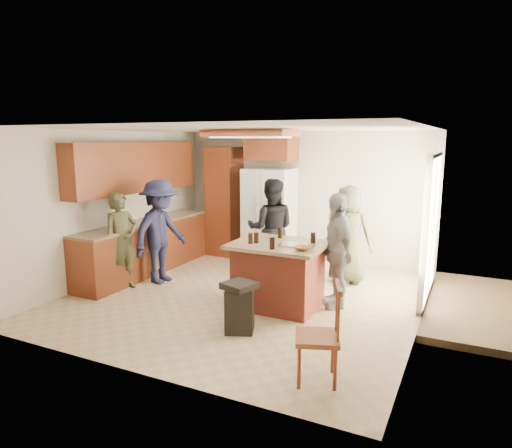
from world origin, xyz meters
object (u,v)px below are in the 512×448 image
at_px(refrigerator, 269,215).
at_px(trash_bin, 240,306).
at_px(person_behind_left, 271,229).
at_px(person_behind_right, 348,234).
at_px(kitchen_island, 278,274).
at_px(spindle_chair, 319,337).
at_px(person_counter, 160,232).
at_px(person_side_right, 337,250).
at_px(person_front_left, 121,241).

bearing_deg(refrigerator, trash_bin, -72.00).
relative_size(person_behind_left, person_behind_right, 1.05).
distance_m(kitchen_island, spindle_chair, 2.05).
bearing_deg(person_behind_left, kitchen_island, 97.32).
distance_m(person_behind_left, person_counter, 1.85).
relative_size(kitchen_island, trash_bin, 2.03).
height_order(person_behind_left, spindle_chair, person_behind_left).
distance_m(person_behind_right, kitchen_island, 1.69).
bearing_deg(refrigerator, person_side_right, -44.91).
xyz_separation_m(person_counter, spindle_chair, (3.35, -1.90, -0.40)).
bearing_deg(spindle_chair, kitchen_island, 124.20).
xyz_separation_m(person_front_left, spindle_chair, (3.69, -1.35, -0.32)).
relative_size(person_counter, refrigerator, 0.95).
height_order(person_counter, trash_bin, person_counter).
distance_m(person_behind_right, spindle_chair, 3.31).
bearing_deg(person_behind_right, refrigerator, -21.33).
bearing_deg(person_behind_right, person_counter, 26.64).
bearing_deg(person_side_right, person_behind_right, 152.45).
bearing_deg(person_side_right, person_front_left, -111.65).
height_order(person_behind_right, person_side_right, person_side_right).
xyz_separation_m(person_counter, kitchen_island, (2.20, -0.20, -0.38)).
height_order(person_front_left, person_behind_left, person_behind_left).
relative_size(person_counter, spindle_chair, 1.72).
bearing_deg(person_counter, person_side_right, -81.35).
distance_m(person_front_left, person_counter, 0.65).
distance_m(person_side_right, refrigerator, 2.65).
xyz_separation_m(person_counter, refrigerator, (1.04, 2.05, 0.04)).
bearing_deg(person_behind_left, person_behind_right, 171.81).
bearing_deg(person_front_left, trash_bin, -87.52).
xyz_separation_m(person_behind_left, trash_bin, (0.58, -2.25, -0.53)).
bearing_deg(kitchen_island, person_front_left, -172.22).
relative_size(person_behind_left, person_counter, 0.99).
xyz_separation_m(person_side_right, kitchen_island, (-0.72, -0.39, -0.34)).
distance_m(person_behind_left, kitchen_island, 1.48).
xyz_separation_m(person_front_left, person_side_right, (3.26, 0.73, 0.04)).
distance_m(person_front_left, person_behind_left, 2.46).
height_order(person_behind_left, kitchen_island, person_behind_left).
bearing_deg(spindle_chair, person_counter, 150.42).
bearing_deg(person_front_left, person_behind_left, -31.90).
bearing_deg(kitchen_island, refrigerator, 117.09).
height_order(person_behind_left, person_counter, person_counter).
height_order(person_counter, refrigerator, refrigerator).
bearing_deg(refrigerator, person_behind_left, -64.42).
distance_m(person_behind_left, refrigerator, 1.10).
bearing_deg(spindle_chair, person_side_right, 101.73).
height_order(person_behind_right, spindle_chair, person_behind_right).
xyz_separation_m(person_front_left, refrigerator, (1.38, 2.60, 0.13)).
relative_size(person_front_left, spindle_chair, 1.56).
bearing_deg(person_front_left, kitchen_island, -65.02).
bearing_deg(refrigerator, kitchen_island, -62.91).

